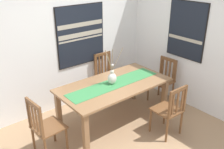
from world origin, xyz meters
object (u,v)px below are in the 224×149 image
object	(u,v)px
painting_on_back_wall	(81,35)
chair_2	(170,110)
dining_table	(114,89)
centerpiece_vase	(112,78)
painting_on_side_wall	(187,30)
chair_3	(106,75)
chair_1	(45,126)
chair_0	(163,79)

from	to	relation	value
painting_on_back_wall	chair_2	bearing A→B (deg)	-78.20
dining_table	centerpiece_vase	xyz separation A→B (m)	(-0.03, 0.02, 0.22)
centerpiece_vase	painting_on_back_wall	xyz separation A→B (m)	(0.10, 1.08, 0.49)
centerpiece_vase	painting_on_side_wall	xyz separation A→B (m)	(1.60, -0.27, 0.61)
chair_3	painting_on_side_wall	xyz separation A→B (m)	(1.07, -1.12, 1.00)
chair_2	painting_on_back_wall	bearing A→B (deg)	101.80
centerpiece_vase	chair_1	world-z (taller)	centerpiece_vase
chair_0	painting_on_back_wall	distance (m)	1.89
chair_2	painting_on_side_wall	world-z (taller)	painting_on_side_wall
dining_table	chair_0	distance (m)	1.31
dining_table	chair_0	world-z (taller)	chair_0
centerpiece_vase	chair_2	xyz separation A→B (m)	(0.51, -0.87, -0.41)
chair_2	centerpiece_vase	bearing A→B (deg)	120.31
chair_0	chair_3	xyz separation A→B (m)	(-0.80, 0.89, 0.02)
centerpiece_vase	chair_2	size ratio (longest dim) A/B	0.72
dining_table	chair_2	distance (m)	0.99
chair_3	painting_on_side_wall	distance (m)	1.84
centerpiece_vase	chair_3	world-z (taller)	centerpiece_vase
painting_on_side_wall	chair_1	bearing A→B (deg)	175.13
dining_table	chair_1	size ratio (longest dim) A/B	2.01
dining_table	painting_on_side_wall	xyz separation A→B (m)	(1.57, -0.25, 0.83)
chair_3	dining_table	bearing A→B (deg)	-119.73
chair_2	painting_on_side_wall	bearing A→B (deg)	28.86
chair_2	painting_on_side_wall	xyz separation A→B (m)	(1.09, 0.60, 1.02)
chair_3	chair_2	bearing A→B (deg)	-90.71
painting_on_side_wall	centerpiece_vase	bearing A→B (deg)	170.57
chair_0	chair_3	size ratio (longest dim) A/B	0.95
dining_table	chair_3	size ratio (longest dim) A/B	2.01
dining_table	painting_on_side_wall	size ratio (longest dim) A/B	1.76
chair_1	painting_on_side_wall	size ratio (longest dim) A/B	0.88
centerpiece_vase	chair_1	size ratio (longest dim) A/B	0.70
chair_0	chair_1	xyz separation A→B (m)	(-2.62, 0.01, 0.01)
chair_0	chair_1	size ratio (longest dim) A/B	0.95
chair_0	chair_3	bearing A→B (deg)	132.19
chair_1	chair_3	size ratio (longest dim) A/B	1.00
chair_3	painting_on_side_wall	size ratio (longest dim) A/B	0.88
chair_2	chair_3	bearing A→B (deg)	89.29
chair_3	chair_1	bearing A→B (deg)	-154.30
chair_1	chair_3	bearing A→B (deg)	25.70
dining_table	chair_3	distance (m)	1.02
chair_2	painting_on_back_wall	xyz separation A→B (m)	(-0.41, 1.95, 0.90)
dining_table	chair_0	size ratio (longest dim) A/B	2.10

